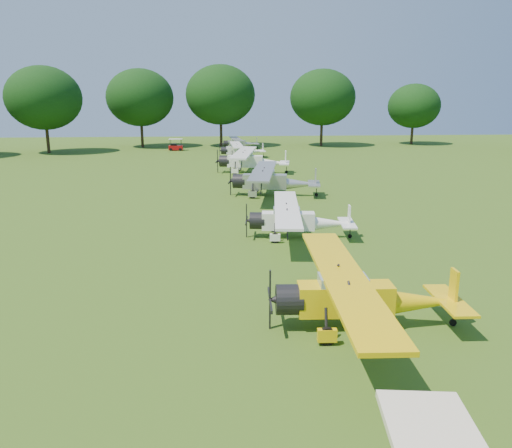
{
  "coord_description": "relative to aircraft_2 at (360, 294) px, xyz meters",
  "views": [
    {
      "loc": [
        -3.33,
        -25.43,
        7.44
      ],
      "look_at": [
        -1.31,
        -1.37,
        1.4
      ],
      "focal_mm": 35.0,
      "sensor_mm": 36.0,
      "label": 1
    }
  ],
  "objects": [
    {
      "name": "ground",
      "position": [
        -1.39,
        10.34,
        -1.2
      ],
      "size": [
        160.0,
        160.0,
        0.0
      ],
      "primitive_type": "plane",
      "color": "#264812",
      "rests_on": "ground"
    },
    {
      "name": "aircraft_2",
      "position": [
        0.0,
        0.0,
        0.0
      ],
      "size": [
        6.54,
        10.42,
        2.05
      ],
      "rotation": [
        0.0,
        0.0,
        -0.05
      ],
      "color": "yellow",
      "rests_on": "ground"
    },
    {
      "name": "aircraft_3",
      "position": [
        -0.28,
        11.29,
        -0.09
      ],
      "size": [
        6.06,
        9.63,
        1.89
      ],
      "rotation": [
        0.0,
        0.0,
        -0.12
      ],
      "color": "white",
      "rests_on": "ground"
    },
    {
      "name": "aircraft_7",
      "position": [
        -0.82,
        62.22,
        -0.15
      ],
      "size": [
        5.73,
        9.13,
        1.8
      ],
      "rotation": [
        0.0,
        0.0,
        0.06
      ],
      "color": "#B7B6BB",
      "rests_on": "ground"
    },
    {
      "name": "golf_cart",
      "position": [
        -10.45,
        60.85,
        -0.62
      ],
      "size": [
        2.11,
        1.37,
        1.74
      ],
      "rotation": [
        0.0,
        0.0,
        -0.04
      ],
      "color": "#A00B0C",
      "rests_on": "ground"
    },
    {
      "name": "aircraft_6",
      "position": [
        -1.21,
        50.64,
        -0.08
      ],
      "size": [
        6.08,
        9.65,
        1.91
      ],
      "rotation": [
        0.0,
        0.0,
        0.02
      ],
      "color": "white",
      "rests_on": "ground"
    },
    {
      "name": "aircraft_4",
      "position": [
        -0.22,
        23.74,
        0.12
      ],
      "size": [
        7.28,
        11.52,
        2.26
      ],
      "rotation": [
        0.0,
        0.0,
        -0.17
      ],
      "color": "#B7B6BB",
      "rests_on": "ground"
    },
    {
      "name": "tree_belt",
      "position": [
        2.19,
        10.51,
        6.83
      ],
      "size": [
        137.36,
        130.27,
        14.52
      ],
      "color": "black",
      "rests_on": "ground"
    },
    {
      "name": "aircraft_5",
      "position": [
        -0.95,
        36.58,
        0.19
      ],
      "size": [
        7.67,
        12.14,
        2.38
      ],
      "rotation": [
        0.0,
        0.0,
        -0.16
      ],
      "color": "white",
      "rests_on": "ground"
    }
  ]
}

